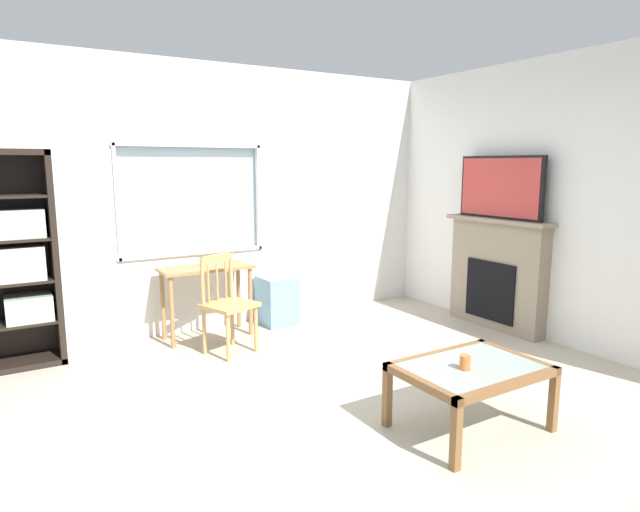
# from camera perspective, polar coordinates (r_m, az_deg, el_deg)

# --- Properties ---
(ground) EXTENTS (6.07, 5.57, 0.02)m
(ground) POSITION_cam_1_polar(r_m,az_deg,el_deg) (4.08, 1.79, -15.30)
(ground) COLOR #B2A893
(wall_back_with_window) EXTENTS (5.07, 0.15, 2.72)m
(wall_back_with_window) POSITION_cam_1_polar(r_m,az_deg,el_deg) (5.77, -10.49, 6.02)
(wall_back_with_window) COLOR silver
(wall_back_with_window) RESTS_ON ground
(wall_right) EXTENTS (0.12, 4.77, 2.72)m
(wall_right) POSITION_cam_1_polar(r_m,az_deg,el_deg) (5.58, 24.84, 5.17)
(wall_right) COLOR silver
(wall_right) RESTS_ON ground
(desk_under_window) EXTENTS (0.90, 0.40, 0.72)m
(desk_under_window) POSITION_cam_1_polar(r_m,az_deg,el_deg) (5.44, -11.93, -2.47)
(desk_under_window) COLOR #A37547
(desk_under_window) RESTS_ON ground
(wooden_chair) EXTENTS (0.53, 0.52, 0.90)m
(wooden_chair) POSITION_cam_1_polar(r_m,az_deg,el_deg) (5.00, -9.84, -4.94)
(wooden_chair) COLOR tan
(wooden_chair) RESTS_ON ground
(plastic_drawer_unit) EXTENTS (0.35, 0.40, 0.52)m
(plastic_drawer_unit) POSITION_cam_1_polar(r_m,az_deg,el_deg) (5.87, -4.56, -4.69)
(plastic_drawer_unit) COLOR #72ADDB
(plastic_drawer_unit) RESTS_ON ground
(fireplace) EXTENTS (0.26, 1.23, 1.16)m
(fireplace) POSITION_cam_1_polar(r_m,az_deg,el_deg) (5.95, 18.20, -1.76)
(fireplace) COLOR gray
(fireplace) RESTS_ON ground
(tv) EXTENTS (0.06, 1.02, 0.64)m
(tv) POSITION_cam_1_polar(r_m,az_deg,el_deg) (5.83, 18.56, 6.91)
(tv) COLOR black
(tv) RESTS_ON fireplace
(coffee_table) EXTENTS (0.92, 0.67, 0.44)m
(coffee_table) POSITION_cam_1_polar(r_m,az_deg,el_deg) (3.70, 15.67, -11.97)
(coffee_table) COLOR #8C9E99
(coffee_table) RESTS_ON ground
(sippy_cup) EXTENTS (0.07, 0.07, 0.09)m
(sippy_cup) POSITION_cam_1_polar(r_m,az_deg,el_deg) (3.58, 15.11, -10.79)
(sippy_cup) COLOR orange
(sippy_cup) RESTS_ON coffee_table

